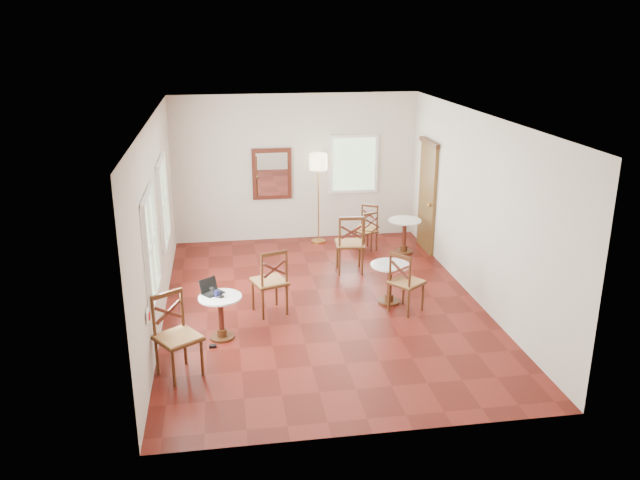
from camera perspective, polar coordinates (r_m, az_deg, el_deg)
The scene contains 17 objects.
ground at distance 10.44m, azimuth 0.26°, elevation -5.73°, with size 7.00×7.00×0.00m, color #5E1610.
room_shell at distance 10.07m, azimuth -0.32°, elevation 4.74°, with size 5.02×7.02×3.01m.
cafe_table_near at distance 9.32m, azimuth -8.76°, elevation -6.35°, with size 0.61×0.61×0.65m.
cafe_table_mid at distance 10.42m, azimuth 6.17°, elevation -3.43°, with size 0.62×0.62×0.66m.
cafe_table_back at distance 12.74m, azimuth 7.47°, elevation 0.67°, with size 0.64×0.64×0.68m.
chair_near_a at distance 9.98m, azimuth -4.43°, elevation -3.66°, with size 0.62×0.62×1.06m.
chair_near_b at distance 8.44m, azimuth -12.55°, elevation -8.28°, with size 0.70×0.70×1.09m.
chair_mid_a at distance 11.61m, azimuth 2.66°, elevation -0.31°, with size 0.54×0.54×1.09m.
chair_mid_b at distance 10.11m, azimuth 7.57°, elevation -3.70°, with size 0.64×0.64×0.99m.
chair_back_a at distance 12.82m, azimuth 4.16°, elevation 0.83°, with size 0.49×0.49×0.81m.
chair_back_b at distance 12.96m, azimuth 4.18°, elevation 1.14°, with size 0.55×0.55×0.86m.
floor_lamp at distance 12.98m, azimuth -0.15°, elevation 6.40°, with size 0.36×0.36×1.85m.
laptop at distance 9.34m, azimuth -9.62°, elevation -4.34°, with size 0.37×0.36×0.20m.
mouse at distance 9.17m, azimuth -8.77°, elevation -4.96°, with size 0.10×0.06×0.04m, color black.
navy_mug at distance 9.20m, azimuth -9.08°, elevation -4.70°, with size 0.12×0.08×0.09m.
water_glass at distance 9.26m, azimuth -9.50°, elevation -4.49°, with size 0.07×0.07×0.11m, color white.
power_adapter at distance 9.24m, azimuth -9.46°, elevation -9.25°, with size 0.10×0.06×0.04m, color black.
Camera 1 is at (-1.51, -9.40, 4.28)m, focal length 36.21 mm.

